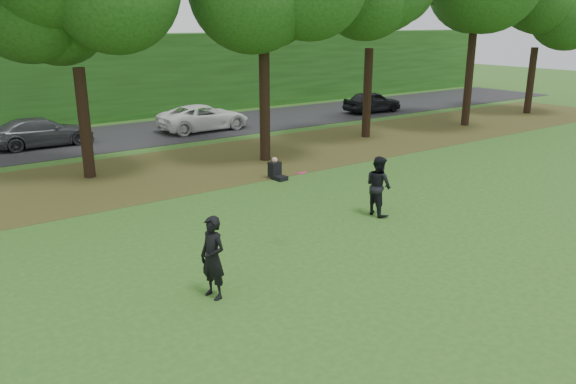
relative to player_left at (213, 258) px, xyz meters
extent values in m
plane|color=#29591B|center=(3.81, -2.43, -0.92)|extent=(120.00, 120.00, 0.00)
cube|color=#503B1C|center=(3.81, 10.57, -0.91)|extent=(60.00, 7.00, 0.01)
cube|color=black|center=(3.81, 18.57, -0.91)|extent=(70.00, 7.00, 0.02)
cube|color=#1C4513|center=(3.81, 24.57, 1.58)|extent=(70.00, 3.00, 5.00)
imported|color=black|center=(0.00, 0.00, 0.00)|extent=(0.58, 0.75, 1.83)
imported|color=black|center=(6.70, 1.88, 0.00)|extent=(0.76, 0.94, 1.84)
imported|color=#3B3E42|center=(0.68, 18.30, -0.21)|extent=(4.70, 1.93, 1.36)
imported|color=white|center=(8.87, 17.55, -0.20)|extent=(5.05, 2.41, 1.39)
imported|color=black|center=(20.77, 16.84, -0.22)|extent=(4.08, 1.83, 1.36)
cylinder|color=#FF157B|center=(3.10, 1.02, 1.16)|extent=(0.33, 0.32, 0.13)
cube|color=black|center=(6.49, 6.88, -0.84)|extent=(0.45, 0.60, 0.16)
cube|color=black|center=(6.46, 7.16, -0.56)|extent=(0.45, 0.38, 0.56)
sphere|color=tan|center=(6.46, 7.16, -0.20)|extent=(0.22, 0.22, 0.22)
cylinder|color=black|center=(0.81, 11.47, 1.14)|extent=(0.44, 0.44, 4.12)
cylinder|color=black|center=(7.81, 9.87, 1.39)|extent=(0.44, 0.44, 4.62)
cylinder|color=black|center=(14.81, 11.07, 1.31)|extent=(0.44, 0.44, 4.45)
cylinder|color=black|center=(21.81, 10.27, 1.67)|extent=(0.44, 0.44, 5.17)
cylinder|color=black|center=(28.81, 10.77, 1.16)|extent=(0.44, 0.44, 4.16)
sphere|color=#1C4513|center=(28.81, 10.77, 6.01)|extent=(5.60, 5.60, 5.60)
camera|label=1|loc=(-5.08, -9.85, 4.79)|focal=35.00mm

